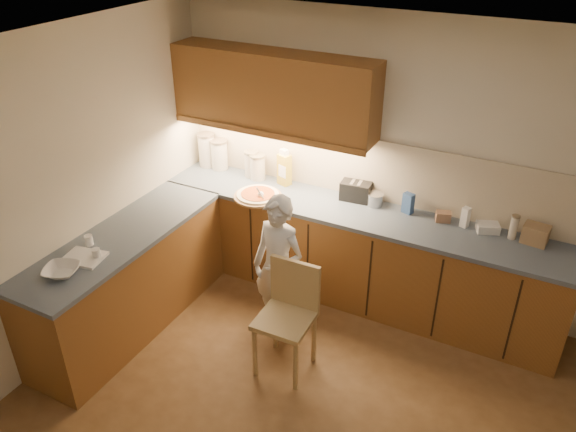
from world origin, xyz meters
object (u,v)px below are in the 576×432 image
object	(u,v)px
pizza_on_board	(258,195)
toaster	(356,191)
child	(278,268)
wooden_chair	(289,310)
oil_jug	(284,168)

from	to	relation	value
pizza_on_board	toaster	distance (m)	0.91
child	toaster	xyz separation A→B (m)	(0.28, 0.98, 0.35)
pizza_on_board	wooden_chair	size ratio (longest dim) A/B	0.49
child	wooden_chair	xyz separation A→B (m)	(0.26, -0.30, -0.12)
wooden_chair	toaster	distance (m)	1.37
child	oil_jug	size ratio (longest dim) A/B	3.63
child	toaster	distance (m)	1.08
pizza_on_board	wooden_chair	bearing A→B (deg)	-48.82
pizza_on_board	oil_jug	size ratio (longest dim) A/B	1.24
pizza_on_board	toaster	size ratio (longest dim) A/B	1.57
pizza_on_board	child	xyz separation A→B (m)	(0.54, -0.61, -0.28)
child	toaster	bearing A→B (deg)	81.92
toaster	oil_jug	bearing A→B (deg)	175.52
toaster	wooden_chair	bearing A→B (deg)	-96.75
oil_jug	wooden_chair	bearing A→B (deg)	-60.91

